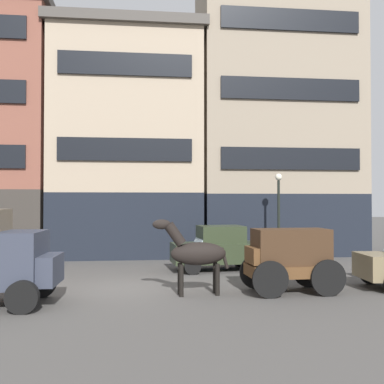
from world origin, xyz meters
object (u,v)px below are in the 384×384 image
object	(u,v)px
sedan_light	(218,248)
streetlamp_curbside	(279,205)
cargo_wagon	(289,256)
draft_horse	(195,253)

from	to	relation	value
sedan_light	streetlamp_curbside	bearing A→B (deg)	30.72
cargo_wagon	draft_horse	world-z (taller)	draft_horse
cargo_wagon	sedan_light	xyz separation A→B (m)	(-1.46, 4.58, -0.23)
sedan_light	cargo_wagon	bearing A→B (deg)	-72.29
draft_horse	sedan_light	xyz separation A→B (m)	(1.49, 4.59, -0.36)
cargo_wagon	draft_horse	distance (m)	2.95
cargo_wagon	streetlamp_curbside	distance (m)	6.86
cargo_wagon	sedan_light	world-z (taller)	cargo_wagon
streetlamp_curbside	sedan_light	bearing A→B (deg)	-149.28
cargo_wagon	streetlamp_curbside	bearing A→B (deg)	75.23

